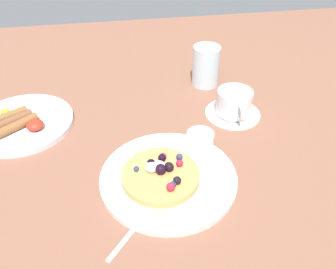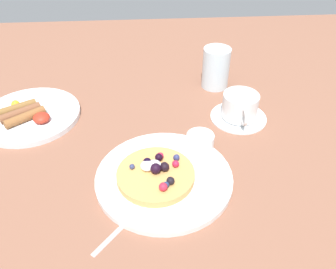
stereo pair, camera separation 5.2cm
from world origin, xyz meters
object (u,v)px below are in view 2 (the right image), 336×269
object	(u,v)px
coffee_saucer	(238,117)
teaspoon	(87,261)
water_glass	(216,68)
syrup_ramekin	(200,142)
pancake_plate	(164,178)
coffee_cup	(240,105)
breakfast_plate	(30,115)

from	to	relation	value
coffee_saucer	teaspoon	size ratio (longest dim) A/B	1.01
water_glass	syrup_ramekin	bearing A→B (deg)	-106.17
pancake_plate	syrup_ramekin	xyz separation A→B (cm)	(7.81, 7.13, 2.29)
coffee_saucer	teaspoon	distance (cm)	47.03
pancake_plate	water_glass	xyz separation A→B (cm)	(15.58, 33.93, 4.65)
coffee_cup	pancake_plate	bearing A→B (deg)	-134.84
coffee_cup	coffee_saucer	bearing A→B (deg)	87.62
teaspoon	coffee_saucer	bearing A→B (deg)	48.31
syrup_ramekin	teaspoon	bearing A→B (deg)	-131.21
pancake_plate	water_glass	bearing A→B (deg)	65.34
pancake_plate	coffee_saucer	size ratio (longest dim) A/B	1.98
breakfast_plate	coffee_saucer	distance (cm)	48.69
coffee_saucer	teaspoon	xyz separation A→B (cm)	(-31.28, -35.12, -0.13)
water_glass	teaspoon	bearing A→B (deg)	-119.37
syrup_ramekin	breakfast_plate	xyz separation A→B (cm)	(-37.75, 15.36, -2.27)
syrup_ramekin	coffee_saucer	bearing A→B (deg)	47.37
syrup_ramekin	coffee_cup	world-z (taller)	coffee_cup
pancake_plate	water_glass	size ratio (longest dim) A/B	2.45
syrup_ramekin	breakfast_plate	bearing A→B (deg)	157.85
coffee_saucer	water_glass	size ratio (longest dim) A/B	1.23
breakfast_plate	water_glass	xyz separation A→B (cm)	(45.52, 11.44, 4.62)
coffee_saucer	water_glass	bearing A→B (deg)	101.38
syrup_ramekin	coffee_saucer	distance (cm)	16.15
syrup_ramekin	teaspoon	size ratio (longest dim) A/B	0.43
syrup_ramekin	coffee_cup	bearing A→B (deg)	47.01
coffee_saucer	coffee_cup	size ratio (longest dim) A/B	1.17
coffee_saucer	coffee_cup	world-z (taller)	coffee_cup
syrup_ramekin	coffee_saucer	world-z (taller)	syrup_ramekin
pancake_plate	water_glass	distance (cm)	37.62
syrup_ramekin	water_glass	xyz separation A→B (cm)	(7.77, 26.81, 2.36)
syrup_ramekin	water_glass	size ratio (longest dim) A/B	0.53
water_glass	coffee_saucer	bearing A→B (deg)	-78.62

